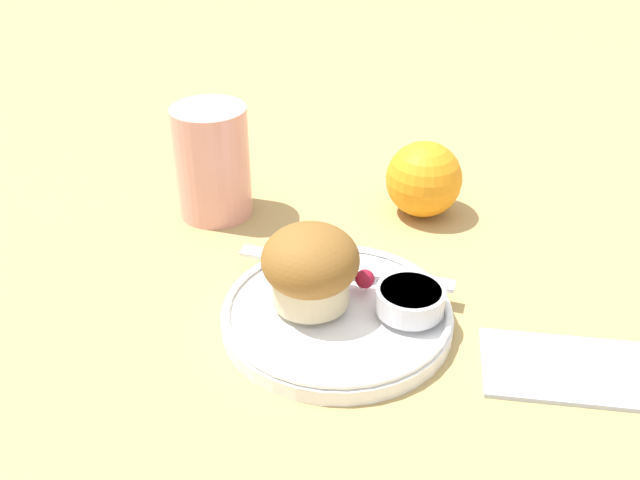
{
  "coord_description": "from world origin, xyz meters",
  "views": [
    {
      "loc": [
        0.05,
        -0.49,
        0.38
      ],
      "look_at": [
        -0.02,
        0.02,
        0.06
      ],
      "focal_mm": 40.0,
      "sensor_mm": 36.0,
      "label": 1
    }
  ],
  "objects": [
    {
      "name": "ground_plane",
      "position": [
        0.0,
        0.0,
        0.0
      ],
      "size": [
        3.0,
        3.0,
        0.0
      ],
      "primitive_type": "plane",
      "color": "tan"
    },
    {
      "name": "plate",
      "position": [
        0.0,
        -0.02,
        0.01
      ],
      "size": [
        0.2,
        0.2,
        0.02
      ],
      "color": "white",
      "rests_on": "ground_plane"
    },
    {
      "name": "muffin",
      "position": [
        -0.02,
        -0.02,
        0.05
      ],
      "size": [
        0.08,
        0.08,
        0.07
      ],
      "color": "beige",
      "rests_on": "plate"
    },
    {
      "name": "cream_ramekin",
      "position": [
        0.06,
        -0.02,
        0.03
      ],
      "size": [
        0.06,
        0.06,
        0.02
      ],
      "color": "silver",
      "rests_on": "plate"
    },
    {
      "name": "berry_pair",
      "position": [
        0.01,
        0.01,
        0.03
      ],
      "size": [
        0.03,
        0.02,
        0.02
      ],
      "color": "maroon",
      "rests_on": "plate"
    },
    {
      "name": "butter_knife",
      "position": [
        -0.0,
        0.03,
        0.02
      ],
      "size": [
        0.2,
        0.05,
        0.0
      ],
      "rotation": [
        0.0,
        0.0,
        -0.16
      ],
      "color": "silver",
      "rests_on": "plate"
    },
    {
      "name": "orange_fruit",
      "position": [
        0.07,
        0.18,
        0.04
      ],
      "size": [
        0.08,
        0.08,
        0.08
      ],
      "color": "orange",
      "rests_on": "ground_plane"
    },
    {
      "name": "juice_glass",
      "position": [
        -0.15,
        0.15,
        0.06
      ],
      "size": [
        0.08,
        0.08,
        0.12
      ],
      "color": "#E5998C",
      "rests_on": "ground_plane"
    },
    {
      "name": "folded_napkin",
      "position": [
        0.19,
        -0.05,
        0.0
      ],
      "size": [
        0.14,
        0.08,
        0.01
      ],
      "color": "#B2BCCC",
      "rests_on": "ground_plane"
    }
  ]
}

